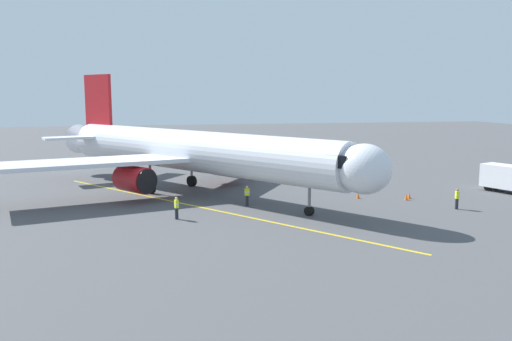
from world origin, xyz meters
name	(u,v)px	position (x,y,z in m)	size (l,w,h in m)	color
ground_plane	(178,190)	(0.00, 0.00, 0.00)	(220.00, 220.00, 0.00)	#4C4C4F
apron_lead_in_line	(199,207)	(-1.28, 8.18, 0.01)	(0.24, 40.00, 0.01)	yellow
airplane	(190,152)	(-1.11, 1.96, 4.00)	(31.49, 34.67, 11.50)	silver
ground_crew_marshaller	(457,198)	(-21.87, 13.41, 0.89)	(0.35, 0.45, 1.71)	#23232D
ground_crew_wing_walker	(177,208)	(0.81, 12.10, 0.89)	(0.35, 0.45, 1.71)	#23232D
ground_crew_loader	(247,195)	(-5.30, 8.51, 0.89)	(0.42, 0.29, 1.71)	#23232D
box_truck_near_nose	(506,178)	(-30.76, 7.81, 1.39)	(3.50, 4.99, 2.62)	#9E9EA3
belt_loader_portside	(241,162)	(-9.09, -14.76, 0.71)	(4.42, 3.64, 2.32)	yellow
baggage_cart_rear_apron	(350,173)	(-19.20, -2.92, 0.66)	(2.95, 2.56, 1.27)	#9E9EA3
safety_cone_nose_left	(358,195)	(-15.73, 7.59, 0.28)	(0.32, 0.32, 0.55)	#F2590F
safety_cone_nose_right	(409,196)	(-20.22, 8.64, 0.28)	(0.32, 0.32, 0.55)	#F2590F
safety_cone_wing_port	(406,197)	(-19.62, 9.21, 0.28)	(0.32, 0.32, 0.55)	#F2590F
safety_cone_wing_starboard	(361,185)	(-18.24, 2.46, 0.28)	(0.32, 0.32, 0.55)	#F2590F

